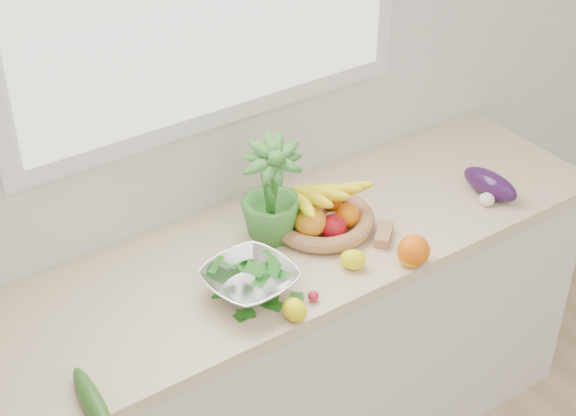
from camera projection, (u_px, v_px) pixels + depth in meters
back_wall at (211, 77)px, 2.55m from camera, size 4.50×0.02×2.70m
counter_cabinet at (272, 367)px, 2.87m from camera, size 2.20×0.58×0.86m
countertop at (270, 258)px, 2.61m from camera, size 2.24×0.62×0.04m
orange_loose at (414, 251)px, 2.53m from camera, size 0.10×0.10×0.09m
lemon_a at (410, 257)px, 2.53m from camera, size 0.08×0.09×0.06m
lemon_b at (295, 310)px, 2.34m from camera, size 0.06×0.08×0.06m
lemon_c at (353, 260)px, 2.52m from camera, size 0.10×0.10×0.06m
apple at (333, 228)px, 2.63m from camera, size 0.10×0.10×0.08m
ginger at (384, 235)px, 2.64m from camera, size 0.11×0.10×0.03m
garlic_a at (332, 219)px, 2.70m from camera, size 0.06×0.06×0.05m
garlic_b at (354, 222)px, 2.69m from camera, size 0.05×0.05×0.04m
garlic_c at (487, 199)px, 2.79m from camera, size 0.06×0.06×0.04m
eggplant at (490, 184)px, 2.83m from camera, size 0.10×0.22×0.08m
cucumber at (94, 404)px, 2.07m from camera, size 0.07×0.27×0.05m
radish at (313, 296)px, 2.41m from camera, size 0.04×0.04×0.03m
potted_herb at (271, 192)px, 2.58m from camera, size 0.25×0.25×0.33m
fruit_basket at (321, 213)px, 2.68m from camera, size 0.41×0.41×0.18m
colander_with_spinach at (250, 276)px, 2.40m from camera, size 0.28×0.28×0.13m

